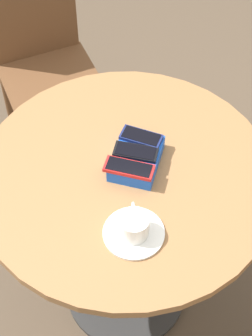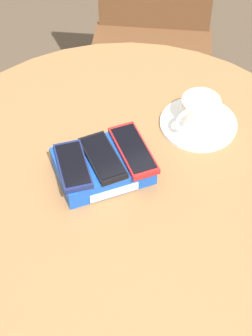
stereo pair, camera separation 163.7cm
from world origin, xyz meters
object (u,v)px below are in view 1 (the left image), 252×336
(phone_black, at_px, (136,152))
(phone_red, at_px, (129,168))
(coffee_cup, at_px, (134,225))
(saucer, at_px, (134,233))
(phone_box, at_px, (136,158))
(phone_navy, at_px, (141,137))
(round_table, at_px, (126,204))
(chair_near_window, at_px, (47,70))

(phone_black, distance_m, phone_red, 0.06)
(phone_red, distance_m, coffee_cup, 0.19)
(saucer, bearing_deg, phone_black, -177.20)
(phone_box, xyz_separation_m, phone_black, (-0.00, -0.00, 0.03))
(phone_navy, bearing_deg, phone_box, -9.06)
(phone_box, height_order, coffee_cup, coffee_cup)
(phone_red, bearing_deg, round_table, -156.23)
(phone_navy, distance_m, phone_black, 0.06)
(phone_navy, bearing_deg, saucer, -0.04)
(chair_near_window, bearing_deg, round_table, 27.39)
(phone_navy, xyz_separation_m, saucer, (0.31, -0.00, -0.05))
(round_table, bearing_deg, coffee_cup, 10.13)
(phone_box, xyz_separation_m, saucer, (0.25, 0.01, -0.02))
(round_table, relative_size, chair_near_window, 1.00)
(round_table, relative_size, phone_red, 5.87)
(phone_navy, height_order, coffee_cup, coffee_cup)
(phone_box, xyz_separation_m, phone_navy, (-0.06, 0.01, 0.03))
(phone_navy, relative_size, chair_near_window, 0.15)
(phone_navy, distance_m, chair_near_window, 0.88)
(phone_navy, relative_size, phone_black, 0.99)
(phone_red, relative_size, saucer, 0.89)
(phone_red, height_order, coffee_cup, coffee_cup)
(phone_red, relative_size, chair_near_window, 0.17)
(phone_box, relative_size, phone_red, 1.34)
(phone_black, distance_m, chair_near_window, 0.92)
(round_table, distance_m, phone_navy, 0.24)
(phone_black, xyz_separation_m, saucer, (0.25, 0.01, -0.05))
(round_table, distance_m, phone_red, 0.22)
(phone_black, xyz_separation_m, chair_near_window, (-0.73, -0.43, -0.36))
(round_table, distance_m, coffee_cup, 0.30)
(round_table, relative_size, coffee_cup, 7.79)
(phone_box, bearing_deg, phone_black, -112.52)
(phone_navy, distance_m, coffee_cup, 0.31)
(coffee_cup, bearing_deg, phone_red, -171.75)
(saucer, xyz_separation_m, chair_near_window, (-0.98, -0.44, -0.32))
(phone_box, height_order, phone_black, phone_black)
(saucer, distance_m, chair_near_window, 1.12)
(round_table, xyz_separation_m, phone_navy, (-0.10, 0.04, 0.21))
(round_table, relative_size, phone_black, 6.55)
(phone_box, relative_size, coffee_cup, 1.78)
(phone_box, bearing_deg, phone_red, -16.02)
(round_table, bearing_deg, phone_navy, 158.99)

